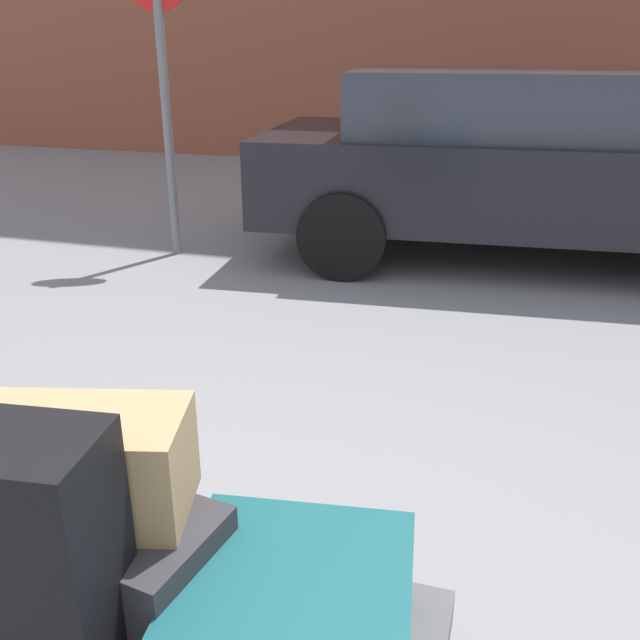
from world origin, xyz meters
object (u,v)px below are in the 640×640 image
(duffel_bag_charcoal_front_left, at_px, (97,566))
(suitcase_teal_rear_left, at_px, (295,620))
(suitcase_black_rear_right, at_px, (22,582))
(duffel_bag_tan_topmost_pile, at_px, (82,464))
(no_parking_sign, at_px, (163,68))
(parked_car, at_px, (537,161))

(duffel_bag_charcoal_front_left, xyz_separation_m, suitcase_teal_rear_left, (0.47, 0.01, -0.03))
(suitcase_black_rear_right, height_order, duffel_bag_tan_topmost_pile, suitcase_black_rear_right)
(no_parking_sign, bearing_deg, suitcase_black_rear_right, -65.74)
(duffel_bag_tan_topmost_pile, relative_size, parked_car, 0.10)
(duffel_bag_tan_topmost_pile, height_order, no_parking_sign, no_parking_sign)
(duffel_bag_charcoal_front_left, height_order, parked_car, parked_car)
(duffel_bag_tan_topmost_pile, bearing_deg, no_parking_sign, 100.95)
(suitcase_teal_rear_left, bearing_deg, duffel_bag_charcoal_front_left, 172.77)
(suitcase_teal_rear_left, height_order, duffel_bag_tan_topmost_pile, duffel_bag_tan_topmost_pile)
(parked_car, bearing_deg, no_parking_sign, -164.95)
(suitcase_teal_rear_left, xyz_separation_m, suitcase_black_rear_right, (-0.46, -0.24, 0.19))
(suitcase_black_rear_right, bearing_deg, parked_car, 72.56)
(suitcase_teal_rear_left, bearing_deg, no_parking_sign, 112.95)
(duffel_bag_tan_topmost_pile, height_order, parked_car, parked_car)
(duffel_bag_tan_topmost_pile, bearing_deg, suitcase_teal_rear_left, -13.71)
(suitcase_black_rear_right, distance_m, no_parking_sign, 4.54)
(suitcase_black_rear_right, distance_m, duffel_bag_tan_topmost_pile, 0.26)
(parked_car, bearing_deg, suitcase_black_rear_right, -100.56)
(suitcase_black_rear_right, bearing_deg, no_parking_sign, 107.39)
(parked_car, distance_m, no_parking_sign, 2.91)
(duffel_bag_tan_topmost_pile, distance_m, parked_car, 4.68)
(suitcase_black_rear_right, distance_m, parked_car, 4.90)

